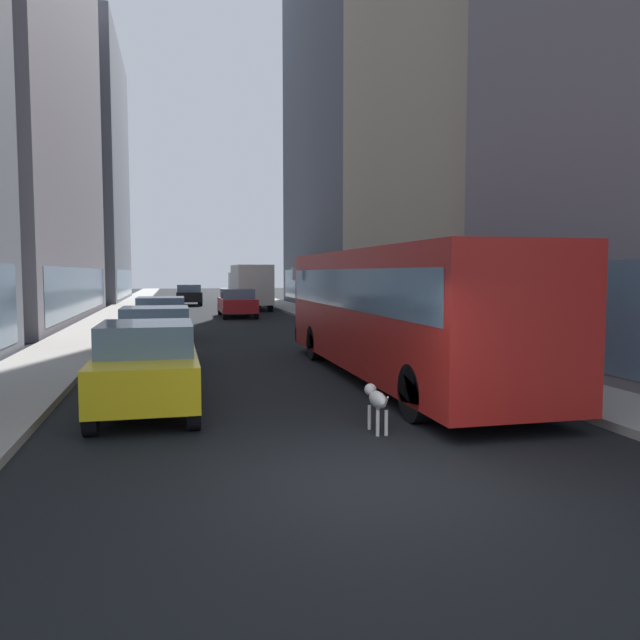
{
  "coord_description": "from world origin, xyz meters",
  "views": [
    {
      "loc": [
        -2.28,
        -6.91,
        2.54
      ],
      "look_at": [
        1.12,
        7.44,
        1.4
      ],
      "focal_mm": 34.53,
      "sensor_mm": 36.0,
      "label": 1
    }
  ],
  "objects_px": {
    "pedestrian_with_handbag": "(445,327)",
    "car_grey_wagon": "(161,318)",
    "car_white_van": "(156,336)",
    "car_red_coupe": "(237,303)",
    "pedestrian_in_coat": "(527,343)",
    "car_yellow_taxi": "(147,364)",
    "box_truck": "(250,285)",
    "car_silver_sedan": "(239,294)",
    "car_black_suv": "(189,295)",
    "transit_bus": "(394,305)",
    "dalmatian_dog": "(376,400)"
  },
  "relations": [
    {
      "from": "car_silver_sedan",
      "to": "car_white_van",
      "type": "xyz_separation_m",
      "value": [
        -5.6,
        -32.72,
        -0.0
      ]
    },
    {
      "from": "transit_bus",
      "to": "car_silver_sedan",
      "type": "distance_m",
      "value": 36.1
    },
    {
      "from": "transit_bus",
      "to": "car_grey_wagon",
      "type": "height_order",
      "value": "transit_bus"
    },
    {
      "from": "car_red_coupe",
      "to": "car_yellow_taxi",
      "type": "height_order",
      "value": "same"
    },
    {
      "from": "transit_bus",
      "to": "car_yellow_taxi",
      "type": "xyz_separation_m",
      "value": [
        -5.6,
        -1.94,
        -0.95
      ]
    },
    {
      "from": "car_black_suv",
      "to": "box_truck",
      "type": "distance_m",
      "value": 7.66
    },
    {
      "from": "pedestrian_with_handbag",
      "to": "car_silver_sedan",
      "type": "bearing_deg",
      "value": 94.01
    },
    {
      "from": "car_white_van",
      "to": "car_grey_wagon",
      "type": "bearing_deg",
      "value": 90.0
    },
    {
      "from": "car_grey_wagon",
      "to": "car_yellow_taxi",
      "type": "height_order",
      "value": "same"
    },
    {
      "from": "box_truck",
      "to": "dalmatian_dog",
      "type": "distance_m",
      "value": 33.4
    },
    {
      "from": "car_white_van",
      "to": "pedestrian_with_handbag",
      "type": "relative_size",
      "value": 2.4
    },
    {
      "from": "car_red_coupe",
      "to": "box_truck",
      "type": "xyz_separation_m",
      "value": [
        1.6,
        7.23,
        0.84
      ]
    },
    {
      "from": "car_red_coupe",
      "to": "box_truck",
      "type": "height_order",
      "value": "box_truck"
    },
    {
      "from": "car_white_van",
      "to": "car_yellow_taxi",
      "type": "bearing_deg",
      "value": -90.0
    },
    {
      "from": "car_yellow_taxi",
      "to": "pedestrian_in_coat",
      "type": "bearing_deg",
      "value": 0.69
    },
    {
      "from": "transit_bus",
      "to": "car_yellow_taxi",
      "type": "relative_size",
      "value": 2.46
    },
    {
      "from": "dalmatian_dog",
      "to": "pedestrian_in_coat",
      "type": "xyz_separation_m",
      "value": [
        4.39,
        2.74,
        0.5
      ]
    },
    {
      "from": "car_yellow_taxi",
      "to": "pedestrian_in_coat",
      "type": "xyz_separation_m",
      "value": [
        8.01,
        0.1,
        0.19
      ]
    },
    {
      "from": "transit_bus",
      "to": "car_black_suv",
      "type": "height_order",
      "value": "transit_bus"
    },
    {
      "from": "dalmatian_dog",
      "to": "car_black_suv",
      "type": "bearing_deg",
      "value": 92.92
    },
    {
      "from": "transit_bus",
      "to": "car_grey_wagon",
      "type": "relative_size",
      "value": 2.62
    },
    {
      "from": "car_yellow_taxi",
      "to": "car_silver_sedan",
      "type": "bearing_deg",
      "value": 81.62
    },
    {
      "from": "pedestrian_with_handbag",
      "to": "car_black_suv",
      "type": "bearing_deg",
      "value": 100.94
    },
    {
      "from": "transit_bus",
      "to": "pedestrian_with_handbag",
      "type": "bearing_deg",
      "value": 43.67
    },
    {
      "from": "car_silver_sedan",
      "to": "dalmatian_dog",
      "type": "height_order",
      "value": "car_silver_sedan"
    },
    {
      "from": "transit_bus",
      "to": "box_truck",
      "type": "bearing_deg",
      "value": 90.0
    },
    {
      "from": "car_grey_wagon",
      "to": "box_truck",
      "type": "xyz_separation_m",
      "value": [
        5.6,
        18.44,
        0.84
      ]
    },
    {
      "from": "car_silver_sedan",
      "to": "pedestrian_in_coat",
      "type": "height_order",
      "value": "pedestrian_in_coat"
    },
    {
      "from": "car_silver_sedan",
      "to": "box_truck",
      "type": "bearing_deg",
      "value": -90.0
    },
    {
      "from": "car_grey_wagon",
      "to": "car_black_suv",
      "type": "bearing_deg",
      "value": 86.33
    },
    {
      "from": "car_red_coupe",
      "to": "car_white_van",
      "type": "distance_m",
      "value": 18.58
    },
    {
      "from": "transit_bus",
      "to": "pedestrian_with_handbag",
      "type": "height_order",
      "value": "transit_bus"
    },
    {
      "from": "car_black_suv",
      "to": "car_yellow_taxi",
      "type": "bearing_deg",
      "value": -92.47
    },
    {
      "from": "pedestrian_with_handbag",
      "to": "car_grey_wagon",
      "type": "bearing_deg",
      "value": 134.76
    },
    {
      "from": "car_silver_sedan",
      "to": "car_red_coupe",
      "type": "distance_m",
      "value": 14.66
    },
    {
      "from": "transit_bus",
      "to": "car_red_coupe",
      "type": "bearing_deg",
      "value": 94.25
    },
    {
      "from": "car_red_coupe",
      "to": "dalmatian_dog",
      "type": "distance_m",
      "value": 26.09
    },
    {
      "from": "car_white_van",
      "to": "pedestrian_in_coat",
      "type": "distance_m",
      "value": 9.56
    },
    {
      "from": "car_red_coupe",
      "to": "pedestrian_in_coat",
      "type": "height_order",
      "value": "pedestrian_in_coat"
    },
    {
      "from": "car_yellow_taxi",
      "to": "car_white_van",
      "type": "relative_size",
      "value": 1.15
    },
    {
      "from": "car_red_coupe",
      "to": "transit_bus",
      "type": "bearing_deg",
      "value": -85.75
    },
    {
      "from": "car_red_coupe",
      "to": "pedestrian_in_coat",
      "type": "bearing_deg",
      "value": -80.24
    },
    {
      "from": "transit_bus",
      "to": "car_white_van",
      "type": "relative_size",
      "value": 2.84
    },
    {
      "from": "car_grey_wagon",
      "to": "pedestrian_with_handbag",
      "type": "distance_m",
      "value": 11.32
    },
    {
      "from": "car_red_coupe",
      "to": "pedestrian_with_handbag",
      "type": "xyz_separation_m",
      "value": [
        3.97,
        -19.25,
        0.19
      ]
    },
    {
      "from": "car_grey_wagon",
      "to": "car_white_van",
      "type": "relative_size",
      "value": 1.09
    },
    {
      "from": "car_white_van",
      "to": "pedestrian_with_handbag",
      "type": "distance_m",
      "value": 8.05
    },
    {
      "from": "transit_bus",
      "to": "car_grey_wagon",
      "type": "xyz_separation_m",
      "value": [
        -5.6,
        10.3,
        -0.95
      ]
    },
    {
      "from": "car_silver_sedan",
      "to": "car_grey_wagon",
      "type": "height_order",
      "value": "same"
    },
    {
      "from": "car_yellow_taxi",
      "to": "pedestrian_with_handbag",
      "type": "relative_size",
      "value": 2.77
    }
  ]
}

